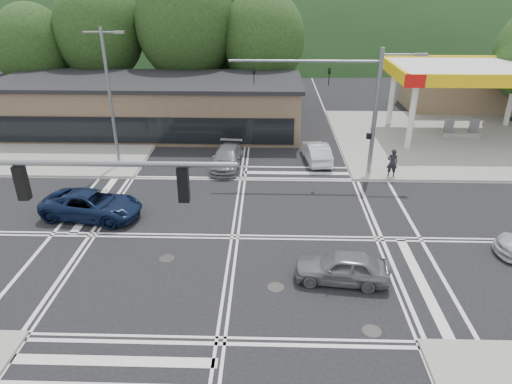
{
  "coord_description": "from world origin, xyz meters",
  "views": [
    {
      "loc": [
        1.62,
        -19.5,
        11.8
      ],
      "look_at": [
        0.99,
        2.29,
        1.4
      ],
      "focal_mm": 32.0,
      "sensor_mm": 36.0,
      "label": 1
    }
  ],
  "objects_px": {
    "car_grey_center": "(342,267)",
    "car_queue_b": "(262,116)",
    "pedestrian": "(392,163)",
    "car_northbound": "(227,158)",
    "car_queue_a": "(316,152)",
    "car_blue_west": "(92,205)"
  },
  "relations": [
    {
      "from": "car_blue_west",
      "to": "car_grey_center",
      "type": "distance_m",
      "value": 13.61
    },
    {
      "from": "car_grey_center",
      "to": "car_queue_b",
      "type": "relative_size",
      "value": 0.88
    },
    {
      "from": "car_blue_west",
      "to": "pedestrian",
      "type": "distance_m",
      "value": 18.12
    },
    {
      "from": "car_queue_b",
      "to": "car_queue_a",
      "type": "bearing_deg",
      "value": 118.82
    },
    {
      "from": "car_queue_b",
      "to": "car_northbound",
      "type": "bearing_deg",
      "value": 82.11
    },
    {
      "from": "car_queue_b",
      "to": "car_northbound",
      "type": "xyz_separation_m",
      "value": [
        -2.17,
        -9.96,
        -0.11
      ]
    },
    {
      "from": "car_grey_center",
      "to": "pedestrian",
      "type": "xyz_separation_m",
      "value": [
        4.68,
        10.95,
        0.39
      ]
    },
    {
      "from": "car_grey_center",
      "to": "pedestrian",
      "type": "distance_m",
      "value": 11.91
    },
    {
      "from": "car_grey_center",
      "to": "car_queue_b",
      "type": "bearing_deg",
      "value": -163.88
    },
    {
      "from": "car_grey_center",
      "to": "pedestrian",
      "type": "bearing_deg",
      "value": 163.44
    },
    {
      "from": "car_blue_west",
      "to": "car_grey_center",
      "type": "bearing_deg",
      "value": -104.06
    },
    {
      "from": "car_blue_west",
      "to": "car_queue_a",
      "type": "bearing_deg",
      "value": -47.4
    },
    {
      "from": "car_queue_a",
      "to": "car_northbound",
      "type": "bearing_deg",
      "value": 4.65
    },
    {
      "from": "car_queue_a",
      "to": "pedestrian",
      "type": "xyz_separation_m",
      "value": [
        4.5,
        -2.85,
        0.38
      ]
    },
    {
      "from": "car_grey_center",
      "to": "car_queue_b",
      "type": "height_order",
      "value": "car_queue_b"
    },
    {
      "from": "car_queue_b",
      "to": "car_blue_west",
      "type": "bearing_deg",
      "value": 67.4
    },
    {
      "from": "car_northbound",
      "to": "pedestrian",
      "type": "xyz_separation_m",
      "value": [
        10.62,
        -1.6,
        0.41
      ]
    },
    {
      "from": "car_queue_a",
      "to": "car_queue_b",
      "type": "height_order",
      "value": "car_queue_b"
    },
    {
      "from": "car_grey_center",
      "to": "pedestrian",
      "type": "height_order",
      "value": "pedestrian"
    },
    {
      "from": "car_queue_b",
      "to": "pedestrian",
      "type": "height_order",
      "value": "pedestrian"
    },
    {
      "from": "car_queue_a",
      "to": "pedestrian",
      "type": "bearing_deg",
      "value": 140.83
    },
    {
      "from": "car_grey_center",
      "to": "car_northbound",
      "type": "xyz_separation_m",
      "value": [
        -5.94,
        12.54,
        -0.02
      ]
    }
  ]
}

